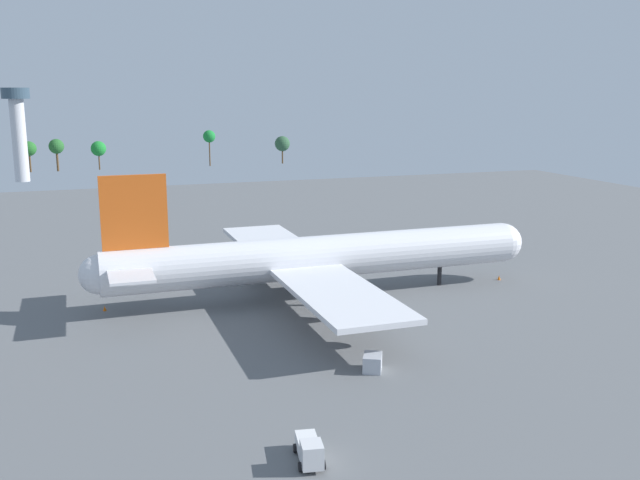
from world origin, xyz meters
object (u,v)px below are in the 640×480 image
cargo_airplane (318,258)px  fuel_truck (310,450)px  safety_cone_nose (499,278)px  control_tower (18,125)px  cargo_container_fore (372,363)px  safety_cone_tail (105,308)px

cargo_airplane → fuel_truck: 49.56m
safety_cone_nose → control_tower: bearing=116.3°
cargo_airplane → control_tower: (-51.15, 167.64, 13.12)m
cargo_airplane → cargo_container_fore: size_ratio=20.50×
fuel_truck → safety_cone_tail: (-14.44, 49.86, -0.80)m
cargo_airplane → fuel_truck: cargo_airplane is taller
cargo_airplane → cargo_container_fore: (-3.66, -29.51, -5.26)m
fuel_truck → control_tower: 217.52m
safety_cone_tail → control_tower: bearing=96.9°
cargo_airplane → control_tower: 175.76m
cargo_airplane → fuel_truck: (-16.74, -46.37, -5.02)m
fuel_truck → safety_cone_tail: fuel_truck is taller
cargo_container_fore → safety_cone_nose: bearing=39.3°
fuel_truck → control_tower: size_ratio=0.17×
control_tower → safety_cone_nose: bearing=-63.7°
fuel_truck → safety_cone_tail: 51.91m
cargo_airplane → cargo_container_fore: cargo_airplane is taller
control_tower → cargo_container_fore: bearing=-76.5°
safety_cone_tail → control_tower: 166.44m
safety_cone_nose → control_tower: size_ratio=0.02×
fuel_truck → control_tower: (-34.41, 214.01, 18.14)m
fuel_truck → control_tower: bearing=99.1°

